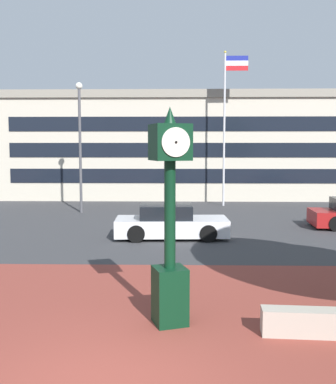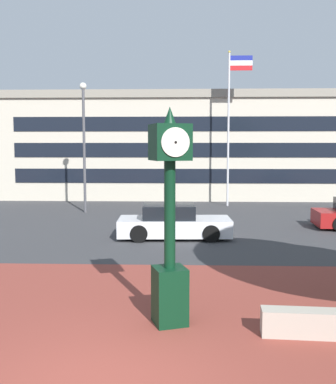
{
  "view_description": "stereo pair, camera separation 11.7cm",
  "coord_description": "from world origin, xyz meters",
  "px_view_note": "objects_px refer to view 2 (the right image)",
  "views": [
    {
      "loc": [
        1.15,
        -6.21,
        3.49
      ],
      "look_at": [
        0.94,
        2.64,
        2.6
      ],
      "focal_mm": 42.57,
      "sensor_mm": 36.0,
      "label": 1
    },
    {
      "loc": [
        1.26,
        -6.21,
        3.49
      ],
      "look_at": [
        0.94,
        2.64,
        2.6
      ],
      "focal_mm": 42.57,
      "sensor_mm": 36.0,
      "label": 2
    }
  ],
  "objects_px": {
    "street_clock": "(170,224)",
    "car_street_near": "(173,223)",
    "flagpole_primary": "(230,118)",
    "civic_building": "(184,146)",
    "street_lamp_post": "(84,134)"
  },
  "relations": [
    {
      "from": "street_clock",
      "to": "street_lamp_post",
      "type": "bearing_deg",
      "value": 89.71
    },
    {
      "from": "civic_building",
      "to": "street_lamp_post",
      "type": "xyz_separation_m",
      "value": [
        -5.21,
        -12.57,
        0.61
      ]
    },
    {
      "from": "car_street_near",
      "to": "civic_building",
      "type": "bearing_deg",
      "value": 176.43
    },
    {
      "from": "street_lamp_post",
      "to": "car_street_near",
      "type": "bearing_deg",
      "value": -53.67
    },
    {
      "from": "car_street_near",
      "to": "street_lamp_post",
      "type": "distance_m",
      "value": 8.89
    },
    {
      "from": "flagpole_primary",
      "to": "car_street_near",
      "type": "bearing_deg",
      "value": -107.83
    },
    {
      "from": "civic_building",
      "to": "flagpole_primary",
      "type": "bearing_deg",
      "value": -74.37
    },
    {
      "from": "street_clock",
      "to": "flagpole_primary",
      "type": "xyz_separation_m",
      "value": [
        2.92,
        17.98,
        3.11
      ]
    },
    {
      "from": "car_street_near",
      "to": "flagpole_primary",
      "type": "bearing_deg",
      "value": 159.74
    },
    {
      "from": "flagpole_primary",
      "to": "civic_building",
      "type": "bearing_deg",
      "value": 105.63
    },
    {
      "from": "street_clock",
      "to": "flagpole_primary",
      "type": "bearing_deg",
      "value": 62.17
    },
    {
      "from": "street_clock",
      "to": "flagpole_primary",
      "type": "distance_m",
      "value": 18.48
    },
    {
      "from": "street_clock",
      "to": "car_street_near",
      "type": "relative_size",
      "value": 0.98
    },
    {
      "from": "flagpole_primary",
      "to": "street_lamp_post",
      "type": "bearing_deg",
      "value": -159.38
    },
    {
      "from": "street_clock",
      "to": "civic_building",
      "type": "height_order",
      "value": "civic_building"
    }
  ]
}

